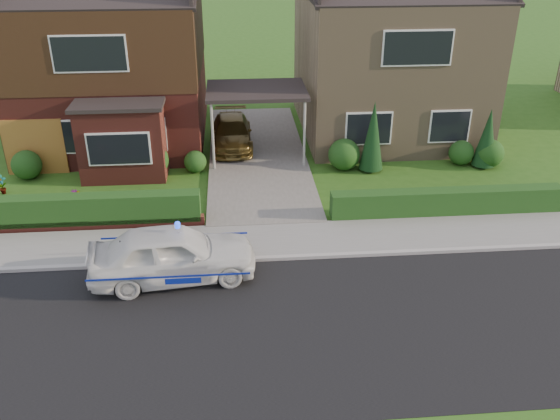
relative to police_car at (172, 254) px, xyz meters
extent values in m
plane|color=#285316|center=(2.66, -2.37, -0.75)|extent=(120.00, 120.00, 0.00)
cube|color=black|center=(2.66, -2.37, -0.75)|extent=(60.00, 6.00, 0.02)
cube|color=#9E9993|center=(2.66, 0.68, -0.69)|extent=(60.00, 0.16, 0.12)
cube|color=slate|center=(2.66, 1.73, -0.70)|extent=(60.00, 2.00, 0.10)
cube|color=#666059|center=(2.66, 8.63, -0.69)|extent=(3.80, 12.00, 0.12)
cube|color=maroon|center=(-3.14, 11.63, 2.15)|extent=(7.20, 8.00, 5.80)
cube|color=white|center=(-4.72, 7.61, 0.65)|extent=(1.80, 0.08, 1.30)
cube|color=white|center=(-1.56, 7.61, 0.65)|extent=(1.60, 0.08, 1.30)
cube|color=white|center=(-3.14, 7.61, 3.65)|extent=(2.60, 0.08, 1.30)
cube|color=black|center=(-3.14, 11.63, 3.60)|extent=(7.26, 8.06, 2.90)
cube|color=maroon|center=(-2.28, 6.93, 0.60)|extent=(3.00, 1.40, 2.70)
cube|color=black|center=(-2.28, 6.93, 2.02)|extent=(3.20, 1.60, 0.14)
cube|color=#8E7657|center=(8.46, 11.63, 2.15)|extent=(7.20, 8.00, 5.80)
cube|color=white|center=(6.88, 7.61, 0.65)|extent=(1.80, 0.08, 1.30)
cube|color=white|center=(10.04, 7.61, 0.65)|extent=(1.60, 0.08, 1.30)
cube|color=white|center=(8.46, 7.61, 3.65)|extent=(2.60, 0.08, 1.30)
cube|color=black|center=(2.66, 8.63, 1.95)|extent=(3.80, 3.00, 0.14)
cylinder|color=gray|center=(0.96, 7.23, 0.60)|extent=(0.10, 0.10, 2.70)
cylinder|color=gray|center=(4.36, 7.23, 0.60)|extent=(0.10, 0.10, 2.70)
cube|color=brown|center=(-5.59, 7.59, 0.30)|extent=(2.20, 0.10, 2.10)
cube|color=maroon|center=(-3.14, 2.93, -0.57)|extent=(7.70, 0.25, 0.36)
cube|color=#113613|center=(-3.14, 3.08, -0.75)|extent=(7.50, 0.55, 0.90)
cube|color=#113613|center=(8.46, 2.98, -0.75)|extent=(7.50, 0.55, 0.80)
sphere|color=#113613|center=(-5.84, 7.13, -0.21)|extent=(1.08, 1.08, 1.08)
sphere|color=#113613|center=(-1.34, 6.93, -0.09)|extent=(1.32, 1.32, 1.32)
sphere|color=#113613|center=(0.26, 7.23, -0.33)|extent=(0.84, 0.84, 0.84)
sphere|color=#113613|center=(5.86, 7.03, -0.15)|extent=(1.20, 1.20, 1.20)
sphere|color=#113613|center=(10.46, 7.13, -0.27)|extent=(0.96, 0.96, 0.96)
sphere|color=#113613|center=(11.46, 6.83, -0.21)|extent=(1.08, 1.08, 1.08)
cone|color=black|center=(6.86, 6.83, 0.55)|extent=(0.90, 0.90, 2.60)
cone|color=black|center=(11.26, 6.83, 0.35)|extent=(0.90, 0.90, 2.20)
imported|color=silver|center=(0.00, 0.00, 0.00)|extent=(2.26, 4.55, 1.49)
sphere|color=#193FF2|center=(0.22, 0.00, 0.82)|extent=(0.17, 0.17, 0.17)
cube|color=navy|center=(0.00, -0.88, -0.06)|extent=(4.02, 0.02, 0.05)
cube|color=navy|center=(0.00, 0.88, -0.06)|extent=(4.02, 0.01, 0.05)
ellipsoid|color=black|center=(-1.22, -0.10, 0.29)|extent=(0.22, 0.17, 0.21)
sphere|color=white|center=(-1.21, -0.16, 0.28)|extent=(0.11, 0.11, 0.11)
sphere|color=black|center=(-1.20, -0.12, 0.43)|extent=(0.13, 0.13, 0.13)
cone|color=black|center=(-1.25, -0.11, 0.49)|extent=(0.04, 0.04, 0.05)
cone|color=black|center=(-1.16, -0.11, 0.49)|extent=(0.04, 0.04, 0.05)
imported|color=brown|center=(1.66, 9.61, -0.05)|extent=(1.66, 3.98, 1.15)
imported|color=gray|center=(-6.34, 5.82, -0.41)|extent=(0.38, 0.28, 0.68)
imported|color=gray|center=(0.16, 3.63, -0.34)|extent=(0.58, 0.56, 0.82)
imported|color=gray|center=(-3.35, 4.04, -0.33)|extent=(0.47, 0.47, 0.84)
camera|label=1|loc=(1.71, -13.56, 8.09)|focal=38.00mm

